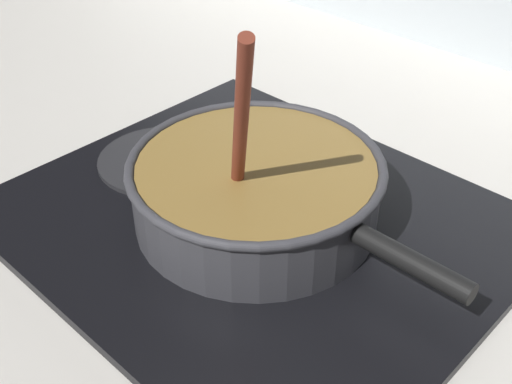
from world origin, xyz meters
TOP-DOWN VIEW (x-y plane):
  - ground at (0.00, 0.00)m, footprint 2.40×1.60m
  - hob_plate at (-0.03, 0.18)m, footprint 0.56×0.48m
  - burner_ring at (-0.03, 0.18)m, footprint 0.18×0.18m
  - spare_burner at (-0.21, 0.18)m, footprint 0.16×0.16m
  - cooking_pan at (-0.03, 0.18)m, footprint 0.41×0.29m

SIDE VIEW (x-z plane):
  - ground at x=0.00m, z-range -0.04..0.00m
  - hob_plate at x=-0.03m, z-range 0.00..0.01m
  - spare_burner at x=-0.21m, z-range 0.01..0.02m
  - burner_ring at x=-0.03m, z-range 0.01..0.02m
  - cooking_pan at x=-0.03m, z-range -0.08..0.19m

